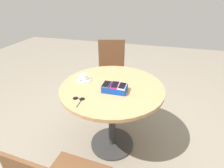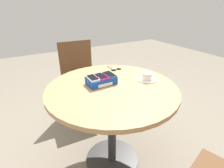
% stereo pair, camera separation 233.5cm
% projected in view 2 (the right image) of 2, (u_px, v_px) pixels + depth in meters
% --- Properties ---
extents(ground_plane, '(8.00, 8.00, 0.00)m').
position_uv_depth(ground_plane, '(112.00, 159.00, 1.58)').
color(ground_plane, gray).
extents(round_table, '(0.95, 0.95, 0.74)m').
position_uv_depth(round_table, '(112.00, 103.00, 1.32)').
color(round_table, '#2D2D2D').
rests_on(round_table, ground_plane).
extents(phone_box, '(0.21, 0.13, 0.05)m').
position_uv_depth(phone_box, '(101.00, 81.00, 1.29)').
color(phone_box, '#0F42AD').
rests_on(phone_box, round_table).
extents(phone_white, '(0.06, 0.12, 0.01)m').
position_uv_depth(phone_white, '(93.00, 78.00, 1.25)').
color(phone_white, silver).
rests_on(phone_white, phone_box).
extents(phone_magenta, '(0.07, 0.13, 0.01)m').
position_uv_depth(phone_magenta, '(101.00, 76.00, 1.28)').
color(phone_magenta, '#D11975').
rests_on(phone_magenta, phone_box).
extents(phone_gray, '(0.06, 0.12, 0.01)m').
position_uv_depth(phone_gray, '(109.00, 74.00, 1.31)').
color(phone_gray, '#515156').
rests_on(phone_gray, phone_box).
extents(saucer, '(0.14, 0.14, 0.01)m').
position_uv_depth(saucer, '(147.00, 80.00, 1.36)').
color(saucer, white).
rests_on(saucer, round_table).
extents(coffee_cup, '(0.08, 0.10, 0.05)m').
position_uv_depth(coffee_cup, '(147.00, 76.00, 1.35)').
color(coffee_cup, white).
rests_on(coffee_cup, saucer).
extents(sunglasses, '(0.10, 0.14, 0.01)m').
position_uv_depth(sunglasses, '(115.00, 69.00, 1.57)').
color(sunglasses, black).
rests_on(sunglasses, round_table).
extents(chair_near_window, '(0.43, 0.43, 0.88)m').
position_uv_depth(chair_near_window, '(80.00, 79.00, 2.07)').
color(chair_near_window, brown).
rests_on(chair_near_window, ground_plane).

